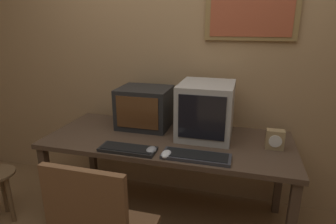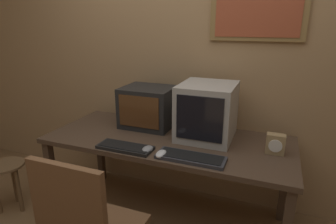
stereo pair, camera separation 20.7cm
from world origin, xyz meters
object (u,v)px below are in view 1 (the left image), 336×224
(monitor_left, at_px, (145,107))
(mouse_near_keyboard, at_px, (166,154))
(monitor_right, at_px, (206,110))
(keyboard_main, at_px, (128,149))
(desk_clock, at_px, (275,139))
(mouse_far_corner, at_px, (151,150))
(keyboard_side, at_px, (196,156))

(monitor_left, relative_size, mouse_near_keyboard, 3.93)
(monitor_left, bearing_deg, monitor_right, -7.03)
(keyboard_main, xyz_separation_m, mouse_near_keyboard, (0.28, -0.02, 0.01))
(monitor_left, relative_size, monitor_right, 0.94)
(mouse_near_keyboard, height_order, desk_clock, desk_clock)
(monitor_left, distance_m, mouse_far_corner, 0.54)
(mouse_near_keyboard, bearing_deg, monitor_right, 66.54)
(monitor_right, height_order, desk_clock, monitor_right)
(keyboard_main, relative_size, mouse_far_corner, 3.77)
(keyboard_side, bearing_deg, mouse_near_keyboard, -169.87)
(desk_clock, bearing_deg, monitor_left, 169.92)
(monitor_right, xyz_separation_m, desk_clock, (0.50, -0.12, -0.14))
(monitor_right, bearing_deg, keyboard_side, -89.83)
(monitor_left, relative_size, mouse_far_corner, 4.01)
(mouse_near_keyboard, distance_m, mouse_far_corner, 0.12)
(monitor_right, height_order, mouse_near_keyboard, monitor_right)
(keyboard_main, distance_m, mouse_near_keyboard, 0.28)
(mouse_near_keyboard, bearing_deg, desk_clock, 24.94)
(monitor_right, distance_m, mouse_far_corner, 0.54)
(monitor_right, xyz_separation_m, mouse_near_keyboard, (-0.19, -0.44, -0.19))
(monitor_right, distance_m, keyboard_side, 0.45)
(monitor_left, distance_m, keyboard_side, 0.71)
(monitor_left, xyz_separation_m, keyboard_main, (0.05, -0.48, -0.15))
(mouse_near_keyboard, height_order, mouse_far_corner, same)
(desk_clock, bearing_deg, mouse_near_keyboard, -155.06)
(monitor_left, height_order, keyboard_main, monitor_left)
(monitor_right, xyz_separation_m, keyboard_side, (0.00, -0.40, -0.19))
(keyboard_main, height_order, keyboard_side, same)
(monitor_left, relative_size, keyboard_side, 0.94)
(keyboard_main, bearing_deg, mouse_far_corner, 4.32)
(desk_clock, bearing_deg, monitor_right, 166.83)
(keyboard_main, height_order, desk_clock, desk_clock)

